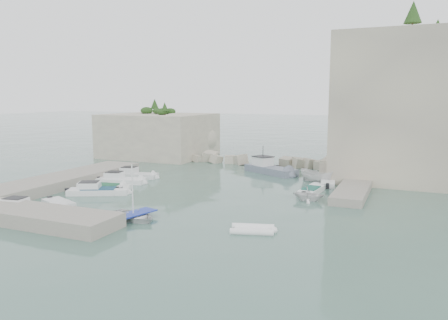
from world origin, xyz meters
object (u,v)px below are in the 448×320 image
at_px(motorboat_c, 106,190).
at_px(motorboat_a, 136,178).
at_px(motorboat_b, 121,183).
at_px(tender_east_b, 311,193).
at_px(tender_east_a, 308,201).
at_px(rowboat, 133,220).
at_px(tender_east_d, 316,182).
at_px(inflatable_dinghy, 252,232).
at_px(work_boat, 271,173).
at_px(motorboat_e, 59,207).
at_px(motorboat_f, 24,213).
at_px(tender_east_c, 328,185).
at_px(motorboat_d, 99,194).

bearing_deg(motorboat_c, motorboat_a, 92.72).
distance_m(motorboat_b, tender_east_b, 21.44).
distance_m(motorboat_b, tender_east_a, 21.64).
xyz_separation_m(rowboat, tender_east_b, (11.07, 15.30, 0.00)).
xyz_separation_m(tender_east_b, tender_east_d, (-0.70, 6.20, 0.00)).
bearing_deg(motorboat_a, inflatable_dinghy, -45.40).
bearing_deg(tender_east_d, tender_east_b, -149.19).
bearing_deg(work_boat, motorboat_c, -98.13).
bearing_deg(motorboat_e, motorboat_a, 120.40).
distance_m(rowboat, tender_east_b, 18.89).
bearing_deg(tender_east_b, motorboat_c, 114.45).
xyz_separation_m(motorboat_f, work_boat, (13.50, 27.10, 0.00)).
distance_m(motorboat_a, tender_east_a, 22.41).
distance_m(motorboat_c, work_boat, 21.31).
bearing_deg(rowboat, tender_east_c, -16.12).
bearing_deg(motorboat_f, tender_east_c, 36.83).
xyz_separation_m(motorboat_e, tender_east_d, (19.05, 20.66, 0.00)).
relative_size(motorboat_a, motorboat_d, 0.90).
relative_size(tender_east_c, tender_east_d, 1.06).
bearing_deg(inflatable_dinghy, motorboat_c, 143.43).
xyz_separation_m(inflatable_dinghy, tender_east_b, (1.18, 14.46, 0.00)).
relative_size(motorboat_d, rowboat, 1.50).
relative_size(motorboat_b, tender_east_b, 1.28).
xyz_separation_m(motorboat_b, motorboat_d, (1.36, -5.65, 0.00)).
relative_size(tender_east_c, work_boat, 0.55).
bearing_deg(rowboat, motorboat_d, 67.90).
relative_size(motorboat_c, motorboat_e, 1.38).
relative_size(motorboat_e, tender_east_c, 0.87).
bearing_deg(motorboat_b, tender_east_a, -12.95).
relative_size(motorboat_f, tender_east_d, 1.33).
xyz_separation_m(rowboat, work_boat, (3.71, 25.12, 0.00)).
relative_size(motorboat_a, motorboat_b, 0.99).
distance_m(motorboat_a, motorboat_c, 7.42).
bearing_deg(motorboat_d, motorboat_a, 74.77).
bearing_deg(motorboat_b, tender_east_c, 7.55).
distance_m(motorboat_d, tender_east_c, 24.90).
height_order(motorboat_c, motorboat_d, motorboat_d).
xyz_separation_m(motorboat_c, motorboat_e, (0.69, -7.45, 0.00)).
bearing_deg(motorboat_a, motorboat_d, -88.21).
relative_size(inflatable_dinghy, tender_east_b, 0.73).
bearing_deg(motorboat_d, rowboat, -63.01).
height_order(motorboat_e, rowboat, rowboat).
bearing_deg(tender_east_b, inflatable_dinghy, -179.18).
xyz_separation_m(motorboat_c, work_boat, (13.06, 16.84, 0.00)).
bearing_deg(motorboat_d, motorboat_e, -115.71).
bearing_deg(motorboat_a, tender_east_d, 6.03).
bearing_deg(work_boat, motorboat_d, -94.06).
bearing_deg(rowboat, tender_east_b, -21.67).
xyz_separation_m(motorboat_a, tender_east_d, (20.99, 5.89, 0.00)).
distance_m(motorboat_c, tender_east_b, 21.60).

